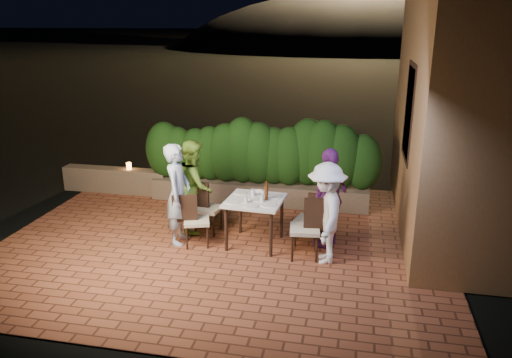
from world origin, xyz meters
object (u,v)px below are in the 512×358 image
(beer_bottle, at_px, (266,190))
(bowl, at_px, (258,192))
(diner_green, at_px, (194,186))
(chair_right_back, at_px, (309,219))
(diner_purple, at_px, (330,198))
(chair_left_front, at_px, (197,220))
(chair_left_back, at_px, (208,208))
(chair_right_front, at_px, (305,228))
(dining_table, at_px, (255,222))
(diner_blue, at_px, (178,194))
(parapet_lamp, at_px, (129,166))
(diner_white, at_px, (326,213))

(beer_bottle, height_order, bowl, beer_bottle)
(beer_bottle, bearing_deg, diner_green, 164.37)
(chair_right_back, bearing_deg, diner_purple, -163.79)
(chair_left_front, bearing_deg, diner_purple, -6.58)
(chair_left_back, height_order, chair_right_front, chair_right_front)
(dining_table, height_order, chair_right_front, chair_right_front)
(diner_blue, bearing_deg, dining_table, -86.22)
(chair_right_front, height_order, chair_right_back, chair_right_front)
(dining_table, bearing_deg, chair_right_back, 12.10)
(chair_left_back, bearing_deg, chair_right_back, 2.47)
(beer_bottle, height_order, diner_green, diner_green)
(chair_right_back, xyz_separation_m, parapet_lamp, (-3.83, 1.71, 0.14))
(chair_left_back, height_order, parapet_lamp, chair_left_back)
(bowl, distance_m, diner_purple, 1.14)
(chair_right_back, bearing_deg, chair_right_front, 100.14)
(dining_table, xyz_separation_m, diner_blue, (-1.19, -0.15, 0.43))
(chair_right_front, bearing_deg, chair_right_back, -98.34)
(beer_bottle, bearing_deg, chair_left_front, -167.10)
(diner_green, relative_size, diner_white, 1.03)
(dining_table, distance_m, chair_right_front, 0.87)
(diner_blue, bearing_deg, bowl, -73.80)
(diner_purple, bearing_deg, chair_left_front, -51.76)
(beer_bottle, distance_m, chair_right_front, 0.84)
(chair_right_back, bearing_deg, diner_green, 5.21)
(chair_left_back, relative_size, chair_right_front, 0.92)
(bowl, xyz_separation_m, parapet_lamp, (-2.99, 1.62, -0.20))
(diner_white, bearing_deg, diner_green, -113.84)
(chair_left_front, xyz_separation_m, chair_right_front, (1.70, -0.08, 0.05))
(bowl, xyz_separation_m, diner_green, (-1.10, 0.12, -0.00))
(beer_bottle, relative_size, diner_green, 0.19)
(chair_left_front, bearing_deg, diner_green, 92.29)
(chair_right_back, height_order, parapet_lamp, chair_right_back)
(beer_bottle, relative_size, parapet_lamp, 2.15)
(diner_blue, distance_m, parapet_lamp, 2.74)
(chair_right_back, bearing_deg, parapet_lamp, -12.53)
(bowl, relative_size, diner_blue, 0.11)
(beer_bottle, xyz_separation_m, chair_right_front, (0.64, -0.32, -0.43))
(chair_left_front, xyz_separation_m, diner_purple, (2.01, 0.41, 0.37))
(diner_blue, relative_size, diner_white, 1.08)
(beer_bottle, xyz_separation_m, diner_blue, (-1.37, -0.19, -0.09))
(beer_bottle, distance_m, diner_blue, 1.38)
(chair_right_front, bearing_deg, diner_white, 160.23)
(bowl, distance_m, diner_white, 1.30)
(chair_right_front, bearing_deg, chair_left_front, -9.62)
(beer_bottle, bearing_deg, parapet_lamp, 149.70)
(diner_green, bearing_deg, diner_purple, -113.27)
(chair_left_back, distance_m, diner_purple, 2.02)
(dining_table, height_order, parapet_lamp, dining_table)
(bowl, bearing_deg, beer_bottle, -51.71)
(dining_table, relative_size, parapet_lamp, 6.10)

